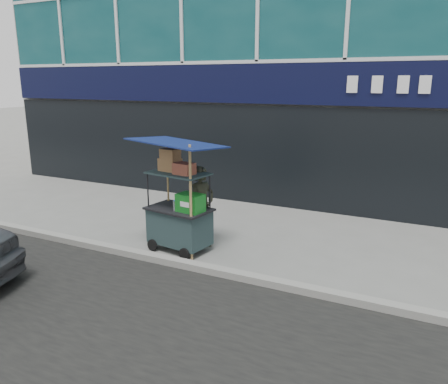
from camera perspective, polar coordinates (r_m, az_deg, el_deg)
The scene contains 4 objects.
ground at distance 7.67m, azimuth -7.24°, elevation -8.61°, with size 80.00×80.00×0.00m, color slate.
curb at distance 7.49m, azimuth -8.10°, elevation -8.71°, with size 80.00×0.18×0.12m, color gray.
vendor_cart at distance 7.78m, azimuth -5.82°, elevation -2.64°, with size 1.64×1.27×2.03m.
vendor_man at distance 7.87m, azimuth -2.92°, elevation -2.03°, with size 0.55×0.36×1.52m, color #282A1F.
Camera 1 is at (3.95, -5.86, 2.98)m, focal length 35.00 mm.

